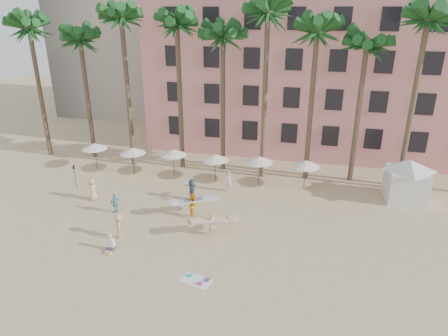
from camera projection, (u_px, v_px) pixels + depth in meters
ground at (180, 260)px, 25.12m from camera, size 120.00×120.00×0.00m
pink_hotel at (316, 73)px, 44.00m from camera, size 35.00×14.00×16.00m
palm_row at (239, 30)px, 33.65m from camera, size 44.40×5.40×16.30m
umbrella_row at (194, 155)px, 36.16m from camera, size 22.50×2.70×2.73m
cabana at (407, 176)px, 32.17m from camera, size 4.73×4.73×3.50m
beach_towel at (197, 280)px, 23.18m from camera, size 1.97×1.34×0.14m
carrier_yellow at (212, 223)px, 27.46m from camera, size 3.00×2.09×1.68m
carrier_white at (193, 204)px, 29.92m from camera, size 3.19×1.98×1.94m
beachgoers at (150, 199)px, 31.06m from camera, size 11.29×10.01×1.88m
paddle at (75, 174)px, 34.31m from camera, size 0.18×0.04×2.23m
seated_man at (110, 245)px, 25.92m from camera, size 0.48×0.84×1.09m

